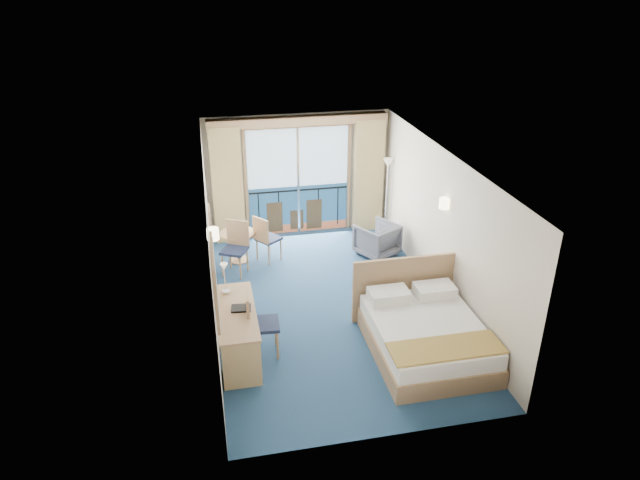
{
  "coord_description": "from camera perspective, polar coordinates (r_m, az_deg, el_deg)",
  "views": [
    {
      "loc": [
        -1.94,
        -8.49,
        5.44
      ],
      "look_at": [
        -0.14,
        0.2,
        1.2
      ],
      "focal_mm": 32.0,
      "sensor_mm": 36.0,
      "label": 1
    }
  ],
  "objects": [
    {
      "name": "desk_chair",
      "position": [
        8.79,
        -6.31,
        -7.93
      ],
      "size": [
        0.51,
        0.5,
        1.09
      ],
      "rotation": [
        0.0,
        0.0,
        1.51
      ],
      "color": "#1C2441",
      "rests_on": "ground"
    },
    {
      "name": "sconce_left",
      "position": [
        8.67,
        -10.66,
        0.6
      ],
      "size": [
        0.18,
        0.18,
        0.18
      ],
      "primitive_type": "cylinder",
      "color": "#FFE9B2",
      "rests_on": "room_walls"
    },
    {
      "name": "curtain_right",
      "position": [
        12.77,
        4.83,
        6.41
      ],
      "size": [
        0.65,
        0.22,
        2.55
      ],
      "primitive_type": "cube",
      "color": "tan",
      "rests_on": "room_walls"
    },
    {
      "name": "desk_lamp",
      "position": [
        9.01,
        -9.54,
        -3.19
      ],
      "size": [
        0.13,
        0.13,
        0.5
      ],
      "color": "silver",
      "rests_on": "desk"
    },
    {
      "name": "phone",
      "position": [
        10.16,
        11.27,
        -3.35
      ],
      "size": [
        0.21,
        0.19,
        0.08
      ],
      "primitive_type": "cube",
      "rotation": [
        0.0,
        0.0,
        -0.39
      ],
      "color": "silver",
      "rests_on": "nightstand"
    },
    {
      "name": "folder",
      "position": [
        8.74,
        -7.9,
        -6.77
      ],
      "size": [
        0.32,
        0.25,
        0.03
      ],
      "primitive_type": "cube",
      "rotation": [
        0.0,
        0.0,
        -0.11
      ],
      "color": "black",
      "rests_on": "desk"
    },
    {
      "name": "desk",
      "position": [
        8.54,
        -8.01,
        -10.61
      ],
      "size": [
        0.58,
        1.69,
        0.79
      ],
      "color": "tan",
      "rests_on": "ground"
    },
    {
      "name": "floor",
      "position": [
        10.27,
        0.98,
        -6.46
      ],
      "size": [
        6.5,
        6.5,
        0.0
      ],
      "primitive_type": "plane",
      "color": "navy",
      "rests_on": "ground"
    },
    {
      "name": "wall_print",
      "position": [
        9.73,
        -10.95,
        1.8
      ],
      "size": [
        0.04,
        0.42,
        0.52
      ],
      "color": "tan",
      "rests_on": "room_walls"
    },
    {
      "name": "table_chair_b",
      "position": [
        11.18,
        -8.41,
        -0.43
      ],
      "size": [
        0.61,
        0.62,
        1.05
      ],
      "rotation": [
        0.0,
        0.0,
        -0.47
      ],
      "color": "#1C2441",
      "rests_on": "ground"
    },
    {
      "name": "table_chair_a",
      "position": [
        11.53,
        -5.5,
        0.37
      ],
      "size": [
        0.6,
        0.6,
        0.99
      ],
      "rotation": [
        0.0,
        0.0,
        2.22
      ],
      "color": "#1C2441",
      "rests_on": "ground"
    },
    {
      "name": "floor_lamp",
      "position": [
        12.53,
        6.76,
        6.21
      ],
      "size": [
        0.24,
        0.24,
        1.76
      ],
      "color": "silver",
      "rests_on": "ground"
    },
    {
      "name": "pelmet",
      "position": [
        12.09,
        -2.2,
        11.84
      ],
      "size": [
        3.8,
        0.25,
        0.18
      ],
      "primitive_type": "cube",
      "color": "tan",
      "rests_on": "room_walls"
    },
    {
      "name": "armchair",
      "position": [
        11.9,
        5.7,
        0.06
      ],
      "size": [
        1.02,
        1.03,
        0.69
      ],
      "primitive_type": "imported",
      "rotation": [
        0.0,
        0.0,
        3.65
      ],
      "color": "#4C4F5C",
      "rests_on": "ground"
    },
    {
      "name": "curtain_left",
      "position": [
        12.29,
        -9.24,
        5.39
      ],
      "size": [
        0.65,
        0.22,
        2.55
      ],
      "primitive_type": "cube",
      "color": "tan",
      "rests_on": "room_walls"
    },
    {
      "name": "bed",
      "position": [
        9.11,
        10.44,
        -9.15
      ],
      "size": [
        1.81,
        2.15,
        1.14
      ],
      "color": "tan",
      "rests_on": "ground"
    },
    {
      "name": "mirror",
      "position": [
        8.0,
        -10.48,
        -4.04
      ],
      "size": [
        0.05,
        1.25,
        0.95
      ],
      "color": "tan",
      "rests_on": "room_walls"
    },
    {
      "name": "room_walls",
      "position": [
        9.45,
        1.06,
        2.72
      ],
      "size": [
        4.04,
        6.54,
        2.72
      ],
      "color": "beige",
      "rests_on": "ground"
    },
    {
      "name": "round_table",
      "position": [
        11.65,
        -8.21,
        0.07
      ],
      "size": [
        0.71,
        0.71,
        0.64
      ],
      "color": "tan",
      "rests_on": "ground"
    },
    {
      "name": "nightstand",
      "position": [
        10.31,
        11.07,
        -4.98
      ],
      "size": [
        0.44,
        0.42,
        0.58
      ],
      "primitive_type": "cube",
      "color": "tan",
      "rests_on": "ground"
    },
    {
      "name": "sconce_right",
      "position": [
        9.87,
        12.34,
        3.6
      ],
      "size": [
        0.18,
        0.18,
        0.18
      ],
      "primitive_type": "cylinder",
      "color": "#FFE9B2",
      "rests_on": "room_walls"
    },
    {
      "name": "balcony_door",
      "position": [
        12.62,
        -2.22,
        5.61
      ],
      "size": [
        2.36,
        0.03,
        2.52
      ],
      "color": "navy",
      "rests_on": "room_walls"
    }
  ]
}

